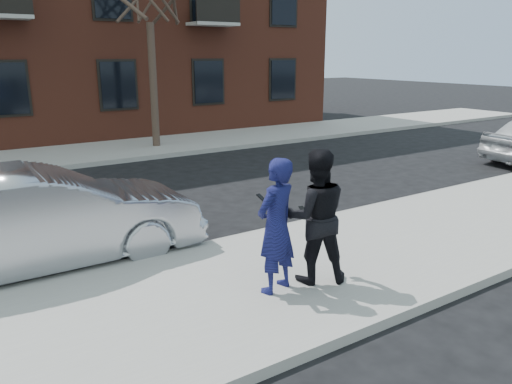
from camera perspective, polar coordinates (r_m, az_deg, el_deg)
ground at (r=6.99m, az=-11.09°, el=-13.17°), size 100.00×100.00×0.00m
near_sidewalk at (r=6.75m, az=-10.29°, el=-13.50°), size 50.00×3.50×0.15m
near_curb at (r=8.28m, az=-15.27°, el=-8.15°), size 50.00×0.10×0.15m
far_sidewalk at (r=17.44m, az=-25.41°, el=3.27°), size 50.00×3.50×0.15m
far_curb at (r=15.69m, az=-24.43°, el=2.16°), size 50.00×0.10×0.15m
silver_sedan at (r=8.52m, az=-23.23°, el=-2.90°), size 4.96×1.76×1.63m
man_hoodie at (r=6.72m, az=2.31°, el=-3.90°), size 0.79×0.63×1.87m
man_peacoat at (r=7.07m, az=6.81°, el=-2.78°), size 1.16×1.07×1.93m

